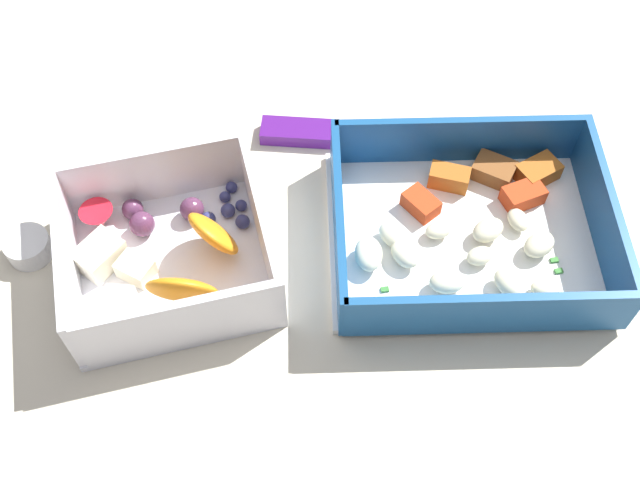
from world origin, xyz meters
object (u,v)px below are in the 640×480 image
(pasta_container, at_px, (468,228))
(fruit_bowl, at_px, (167,253))
(candy_bar, at_px, (302,132))
(paper_cup_liner, at_px, (29,247))

(pasta_container, bearing_deg, fruit_bowl, -174.97)
(fruit_bowl, bearing_deg, candy_bar, 44.55)
(pasta_container, bearing_deg, candy_bar, 139.07)
(pasta_container, relative_size, paper_cup_liner, 6.58)
(fruit_bowl, xyz_separation_m, candy_bar, (0.12, 0.11, -0.02))
(fruit_bowl, bearing_deg, pasta_container, -2.10)
(paper_cup_liner, bearing_deg, fruit_bowl, -15.63)
(candy_bar, distance_m, paper_cup_liner, 0.24)
(pasta_container, xyz_separation_m, candy_bar, (-0.11, 0.12, -0.01))
(candy_bar, bearing_deg, pasta_container, -48.06)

